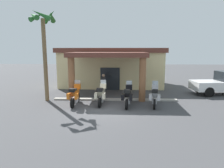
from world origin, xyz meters
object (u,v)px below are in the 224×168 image
Objects in this scene: motorcycle_black at (128,96)px; pedestrian at (104,83)px; motorcycle_orange at (75,95)px; palm_tree_roadside at (44,33)px; motel_building at (112,66)px; motorcycle_cream at (101,95)px; motorcycle_silver at (155,96)px.

pedestrian reaches higher than motorcycle_black.
palm_tree_roadside is at bearing 65.27° from motorcycle_orange.
motel_building reaches higher than motorcycle_orange.
motorcycle_black is (1.79, -0.33, 0.00)m from motorcycle_cream.
palm_tree_roadside is at bearing 85.59° from motorcycle_black.
palm_tree_roadside reaches higher than motorcycle_orange.
motorcycle_cream is (1.79, 0.20, 0.00)m from motorcycle_orange.
motorcycle_black is at bearing -91.04° from motorcycle_orange.
motorcycle_cream is (-0.35, -7.69, -1.33)m from motel_building.
motorcycle_orange is 5.38m from motorcycle_silver.
motel_building is at bearing 1.30° from motorcycle_cream.
pedestrian reaches higher than motorcycle_silver.
motorcycle_orange and motorcycle_silver have the same top height.
motel_building is 4.64m from pedestrian.
motorcycle_orange is 3.78m from pedestrian.
motorcycle_orange is 1.00× the size of motorcycle_black.
motorcycle_cream is at bearing 87.27° from motorcycle_black.
pedestrian is (1.67, 3.38, 0.31)m from motorcycle_orange.
motorcycle_silver is 5.07m from pedestrian.
motorcycle_black and motorcycle_silver have the same top height.
motorcycle_black is 0.33× the size of palm_tree_roadside.
motorcycle_cream and motorcycle_silver have the same top height.
motorcycle_orange is at bearing -25.80° from palm_tree_roadside.
palm_tree_roadside is at bearing -179.66° from pedestrian.
motorcycle_silver is at bearing -71.56° from pedestrian.
pedestrian reaches higher than motorcycle_cream.
motorcycle_black is 7.38m from palm_tree_roadside.
palm_tree_roadside reaches higher than pedestrian.
motorcycle_orange is at bearing 99.42° from motorcycle_silver.
motorcycle_orange is (-2.14, -7.88, -1.33)m from motel_building.
motel_building reaches higher than motorcycle_cream.
motorcycle_black is 1.27× the size of pedestrian.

